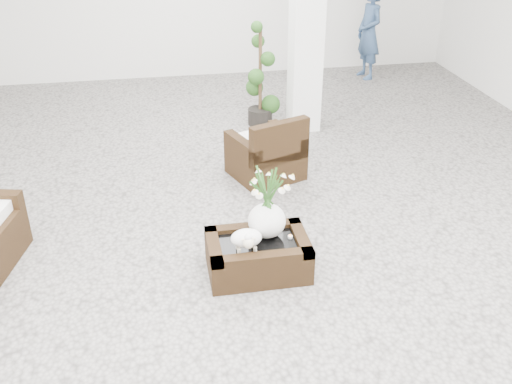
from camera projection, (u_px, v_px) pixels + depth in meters
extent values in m
plane|color=gray|center=(254.00, 242.00, 5.80)|extent=(11.00, 11.00, 0.00)
cube|color=white|center=(308.00, 0.00, 7.56)|extent=(0.40, 0.40, 3.50)
cube|color=#311F0E|center=(258.00, 257.00, 5.31)|extent=(0.90, 0.60, 0.31)
ellipsoid|color=white|center=(246.00, 240.00, 5.08)|extent=(0.28, 0.23, 0.21)
cylinder|color=white|center=(290.00, 236.00, 5.29)|extent=(0.04, 0.04, 0.03)
cube|color=#311F0E|center=(266.00, 145.00, 6.88)|extent=(0.94, 0.92, 0.79)
imported|color=navy|center=(369.00, 33.00, 10.04)|extent=(0.46, 0.63, 1.57)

